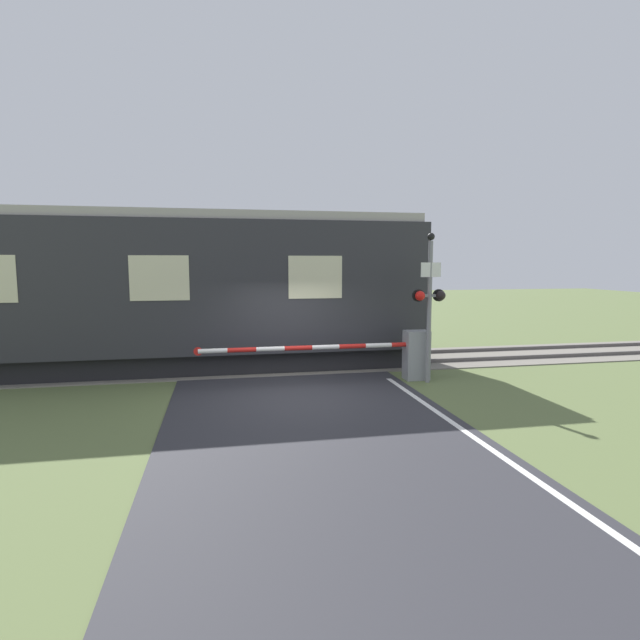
# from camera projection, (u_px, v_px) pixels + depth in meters

# --- Properties ---
(ground_plane) EXTENTS (80.00, 80.00, 0.00)m
(ground_plane) POSITION_uv_depth(u_px,v_px,m) (297.00, 395.00, 11.24)
(ground_plane) COLOR #5B6B3D
(track_bed) EXTENTS (36.00, 3.20, 0.13)m
(track_bed) POSITION_uv_depth(u_px,v_px,m) (279.00, 364.00, 14.57)
(track_bed) COLOR slate
(track_bed) RESTS_ON ground_plane
(train) EXTENTS (14.13, 3.06, 4.29)m
(train) POSITION_uv_depth(u_px,v_px,m) (167.00, 291.00, 13.72)
(train) COLOR black
(train) RESTS_ON ground_plane
(crossing_barrier) EXTENTS (5.80, 0.44, 1.25)m
(crossing_barrier) POSITION_uv_depth(u_px,v_px,m) (400.00, 354.00, 12.58)
(crossing_barrier) COLOR gray
(crossing_barrier) RESTS_ON ground_plane
(signal_post) EXTENTS (0.83, 0.26, 3.68)m
(signal_post) POSITION_uv_depth(u_px,v_px,m) (430.00, 298.00, 12.16)
(signal_post) COLOR gray
(signal_post) RESTS_ON ground_plane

